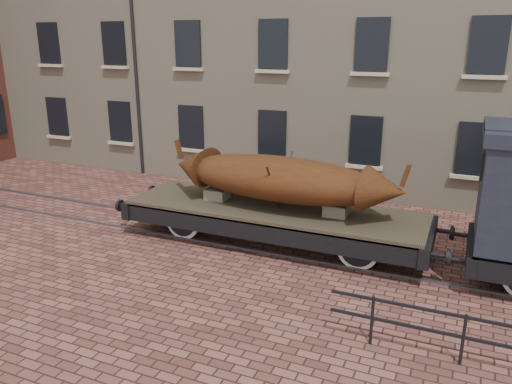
% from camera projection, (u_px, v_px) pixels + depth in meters
% --- Properties ---
extents(ground, '(90.00, 90.00, 0.00)m').
position_uv_depth(ground, '(289.00, 246.00, 14.02)').
color(ground, '#502C27').
extents(warehouse_cream, '(40.00, 10.19, 14.00)m').
position_uv_depth(warehouse_cream, '(451.00, 1.00, 19.58)').
color(warehouse_cream, '#C1B295').
rests_on(warehouse_cream, ground).
extents(rail_track, '(30.00, 1.52, 0.06)m').
position_uv_depth(rail_track, '(289.00, 245.00, 14.01)').
color(rail_track, '#59595E').
rests_on(rail_track, ground).
extents(flatcar_wagon, '(9.38, 2.54, 1.42)m').
position_uv_depth(flatcar_wagon, '(274.00, 214.00, 13.94)').
color(flatcar_wagon, '#403927').
rests_on(flatcar_wagon, ground).
extents(iron_boat, '(6.84, 2.20, 1.63)m').
position_uv_depth(iron_boat, '(280.00, 178.00, 13.56)').
color(iron_boat, '#4F260D').
rests_on(iron_boat, flatcar_wagon).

